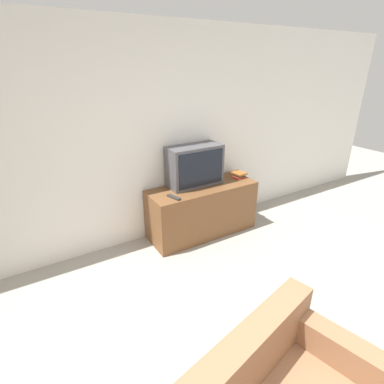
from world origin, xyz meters
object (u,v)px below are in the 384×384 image
Objects in this scene: book_stack at (239,174)px; remote_on_stand at (174,197)px; television at (195,166)px; tv_stand at (202,210)px.

remote_on_stand is at bearing -171.43° from book_stack.
television reaches higher than remote_on_stand.
television is 0.56m from remote_on_stand.
remote_on_stand is at bearing -164.28° from tv_stand.
book_stack is at bearing -6.41° from television.
television is at bearing 173.59° from book_stack.
book_stack is at bearing 2.70° from tv_stand.
television is (-0.05, 0.10, 0.60)m from tv_stand.
television is at bearing 117.64° from tv_stand.
television is at bearing 29.14° from remote_on_stand.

